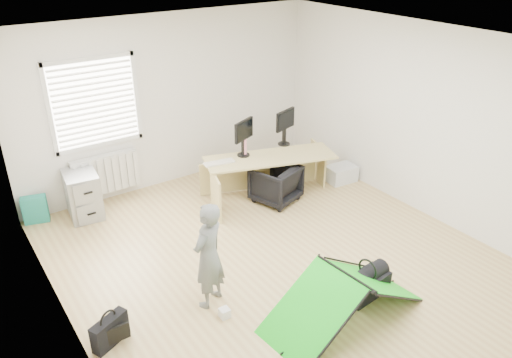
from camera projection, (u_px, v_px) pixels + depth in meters
ground at (274, 257)px, 6.40m from camera, size 5.50×5.50×0.00m
back_wall at (171, 101)px, 7.82m from camera, size 5.00×0.02×2.70m
window at (95, 103)px, 7.09m from camera, size 1.20×0.06×1.20m
radiator at (106, 174)px, 7.56m from camera, size 1.00×0.12×0.60m
desk at (270, 177)px, 7.72m from camera, size 2.08×1.21×0.68m
filing_cabinet at (83, 195)px, 7.18m from camera, size 0.50×0.63×0.68m
monitor_left at (243, 143)px, 7.51m from camera, size 0.44×0.26×0.42m
monitor_right at (284, 132)px, 7.91m from camera, size 0.45×0.23×0.43m
keyboard at (219, 163)px, 7.35m from camera, size 0.47×0.22×0.02m
thermos at (244, 147)px, 7.57m from camera, size 0.08×0.08×0.27m
office_chair at (276, 184)px, 7.60m from camera, size 0.79×0.81×0.59m
person at (209, 256)px, 5.35m from camera, size 0.54×0.47×1.25m
kite at (344, 295)px, 5.30m from camera, size 1.87×0.95×0.56m
storage_crate at (341, 174)px, 8.28m from camera, size 0.51×0.38×0.27m
tote_bag at (35, 209)px, 7.08m from camera, size 0.36×0.23×0.40m
laptop_bag at (110, 331)px, 4.99m from camera, size 0.43×0.28×0.31m
white_box at (225, 313)px, 5.38m from camera, size 0.11×0.11×0.11m
duffel_bag at (366, 285)px, 5.69m from camera, size 0.59×0.34×0.25m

